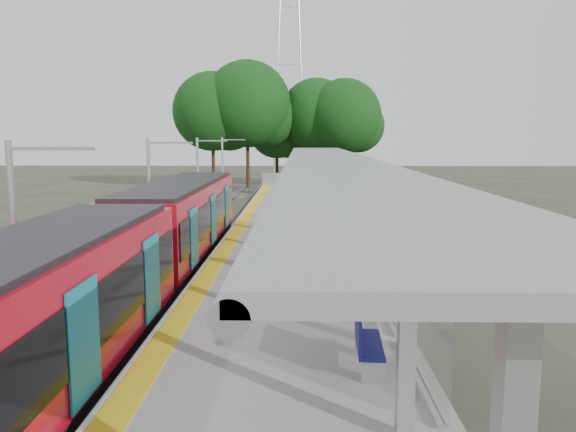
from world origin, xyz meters
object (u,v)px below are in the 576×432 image
Objects in this scene: litter_bin at (368,297)px; info_pillar_far at (320,229)px; info_pillar_near at (302,254)px; bench_mid at (340,214)px; bench_near at (364,340)px; bench_far at (334,211)px; train at (130,255)px.

info_pillar_far is at bearing 95.56° from litter_bin.
info_pillar_far is (0.77, 5.14, -0.04)m from info_pillar_near.
bench_mid is 0.83× the size of info_pillar_near.
info_pillar_near is at bearing 102.40° from bench_near.
bench_near is 12.31m from info_pillar_far.
bench_near is 1.13× the size of bench_mid.
bench_near reaches higher than litter_bin.
bench_mid is 0.84× the size of bench_far.
litter_bin is at bearing -72.77° from bench_mid.
train is 8.98m from info_pillar_far.
bench_mid is 6.14m from info_pillar_far.
info_pillar_near is 1.83× the size of litter_bin.
bench_far reaches higher than litter_bin.
info_pillar_near reaches higher than info_pillar_far.
bench_near is at bearing -98.06° from litter_bin.
litter_bin is (0.88, -9.00, -0.24)m from info_pillar_far.
train is at bearing -144.46° from info_pillar_near.
info_pillar_near is at bearing -81.58° from bench_mid.
bench_far reaches higher than bench_mid.
bench_far is 11.54m from info_pillar_near.
train is at bearing 141.73° from bench_near.
train reaches higher than bench_mid.
litter_bin is at bearing 85.00° from bench_near.
train is 14.67m from bench_mid.
train is at bearing -100.00° from bench_mid.
info_pillar_near reaches higher than bench_near.
bench_mid is at bearing 90.51° from bench_near.
train is 5.31m from info_pillar_near.
bench_mid is 11.33m from info_pillar_near.
bench_far reaches higher than bench_near.
bench_near is at bearing -102.35° from bench_far.
info_pillar_near is (-1.18, 7.17, 0.17)m from bench_near.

